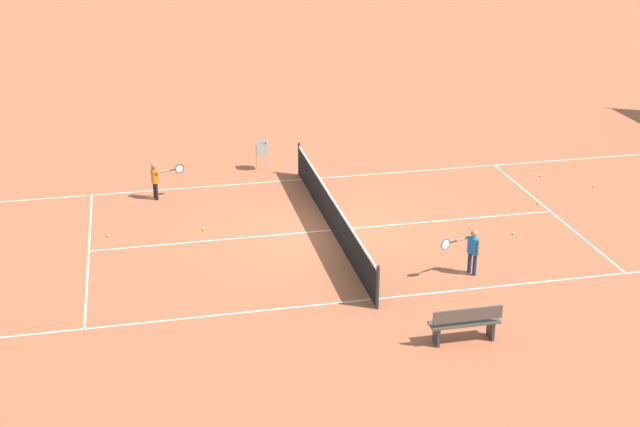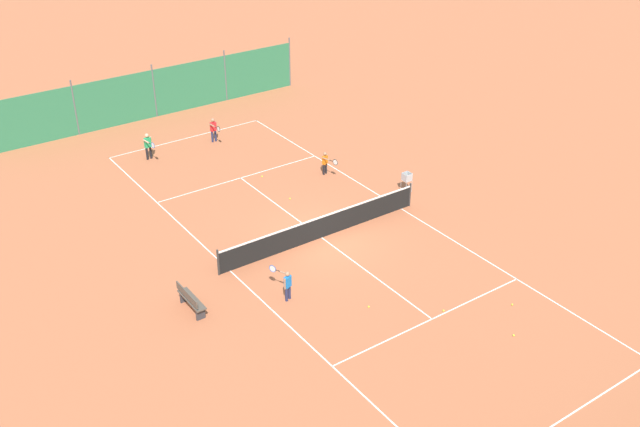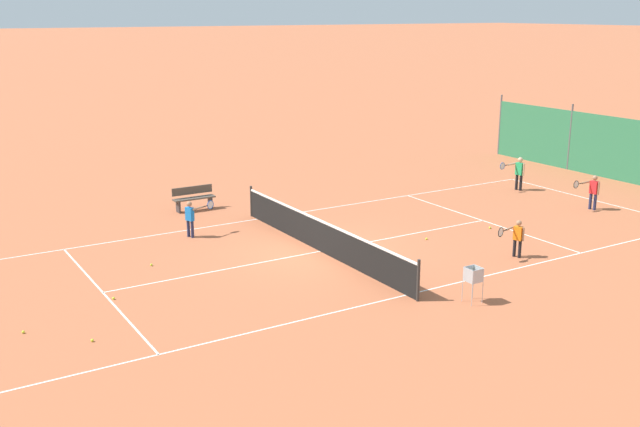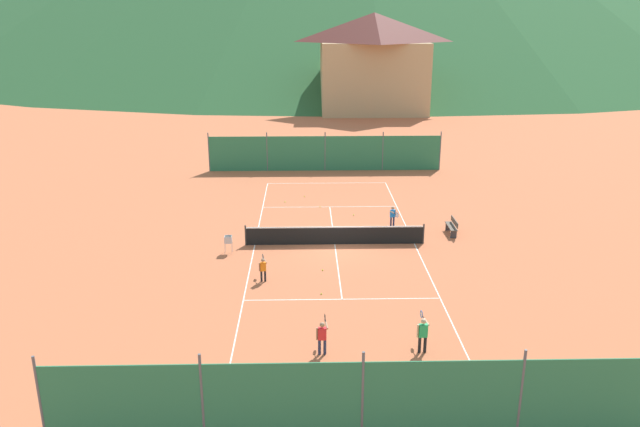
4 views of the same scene
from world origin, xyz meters
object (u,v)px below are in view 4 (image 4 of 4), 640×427
object	(u,v)px
tennis_ball_mid_court	(320,207)
tennis_ball_by_net_left	(285,202)
courtside_bench	(452,226)
alpine_chalet	(373,61)
player_far_baseline	(393,215)
tennis_ball_far_corner	(305,196)
player_near_service	(423,332)
player_far_service	(263,268)
tennis_ball_service_box	(323,270)
tennis_ball_by_net_right	(321,294)
tennis_net	(335,235)
ball_hopper	(229,241)
tennis_ball_near_corner	(354,215)
player_near_baseline	(322,335)

from	to	relation	value
tennis_ball_mid_court	tennis_ball_by_net_left	size ratio (longest dim) A/B	1.00
courtside_bench	alpine_chalet	size ratio (longest dim) A/B	0.12
player_far_baseline	tennis_ball_far_corner	size ratio (longest dim) A/B	17.41
player_near_service	player_far_service	size ratio (longest dim) A/B	1.20
tennis_ball_service_box	tennis_ball_by_net_right	xyz separation A→B (m)	(-0.12, -2.53, 0.00)
courtside_bench	player_near_service	bearing A→B (deg)	-107.48
tennis_net	tennis_ball_mid_court	bearing A→B (deg)	95.47
tennis_net	player_far_baseline	size ratio (longest dim) A/B	7.99
ball_hopper	tennis_ball_near_corner	bearing A→B (deg)	41.03
tennis_net	courtside_bench	xyz separation A→B (m)	(6.34, 1.38, -0.05)
player_far_service	tennis_ball_mid_court	size ratio (longest dim) A/B	16.62
ball_hopper	alpine_chalet	distance (m)	46.59
ball_hopper	tennis_ball_service_box	bearing A→B (deg)	-26.96
player_near_service	tennis_ball_far_corner	distance (m)	19.66
player_near_baseline	tennis_ball_mid_court	xyz separation A→B (m)	(0.34, 16.99, -0.69)
tennis_ball_near_corner	alpine_chalet	xyz separation A→B (m)	(5.15, 39.03, 5.79)
tennis_ball_by_net_right	player_far_service	bearing A→B (deg)	150.27
tennis_net	player_near_service	distance (m)	10.95
tennis_ball_far_corner	ball_hopper	world-z (taller)	ball_hopper
player_near_baseline	tennis_ball_by_net_right	size ratio (longest dim) A/B	18.84
player_far_service	ball_hopper	bearing A→B (deg)	119.16
tennis_ball_mid_court	courtside_bench	distance (m)	8.53
tennis_ball_service_box	tennis_ball_by_net_left	size ratio (longest dim) A/B	1.00
player_near_service	alpine_chalet	xyz separation A→B (m)	(3.92, 54.35, 5.06)
tennis_ball_service_box	tennis_ball_by_net_left	distance (m)	10.98
player_far_service	tennis_ball_by_net_right	distance (m)	2.98
tennis_ball_far_corner	alpine_chalet	bearing A→B (deg)	77.14
tennis_ball_by_net_right	ball_hopper	bearing A→B (deg)	132.42
tennis_ball_mid_court	tennis_ball_far_corner	size ratio (longest dim) A/B	1.00
player_far_baseline	ball_hopper	size ratio (longest dim) A/B	1.29
tennis_ball_mid_court	tennis_ball_far_corner	world-z (taller)	same
player_near_service	tennis_ball_near_corner	bearing A→B (deg)	94.60
tennis_ball_by_net_left	courtside_bench	size ratio (longest dim) A/B	0.04
tennis_ball_by_net_left	ball_hopper	xyz separation A→B (m)	(-2.52, -8.47, 0.62)
tennis_ball_far_corner	tennis_ball_service_box	bearing A→B (deg)	-86.08
tennis_ball_mid_court	tennis_ball_service_box	size ratio (longest dim) A/B	1.00
player_far_service	courtside_bench	bearing A→B (deg)	31.05
tennis_net	player_far_baseline	bearing A→B (deg)	38.66
tennis_ball_mid_court	tennis_ball_by_net_right	xyz separation A→B (m)	(-0.25, -12.23, 0.00)
courtside_bench	tennis_ball_far_corner	bearing A→B (deg)	137.63
player_near_baseline	tennis_ball_service_box	size ratio (longest dim) A/B	18.84
player_near_service	tennis_ball_far_corner	world-z (taller)	player_near_service
player_far_service	tennis_ball_near_corner	size ratio (longest dim) A/B	16.62
tennis_ball_far_corner	ball_hopper	xyz separation A→B (m)	(-3.74, -9.65, 0.62)
tennis_ball_service_box	courtside_bench	world-z (taller)	courtside_bench
player_far_baseline	player_near_baseline	distance (m)	14.02
tennis_ball_far_corner	tennis_net	bearing A→B (deg)	-79.79
alpine_chalet	player_far_service	bearing A→B (deg)	-101.57
tennis_ball_by_net_left	ball_hopper	bearing A→B (deg)	-106.56
tennis_ball_mid_court	tennis_ball_far_corner	distance (m)	2.46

